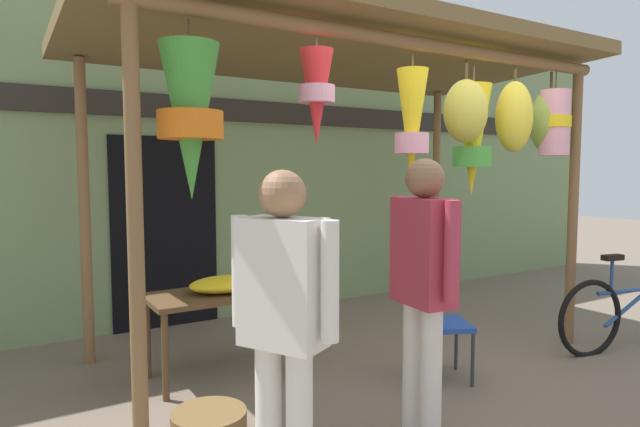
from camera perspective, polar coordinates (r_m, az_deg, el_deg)
The scene contains 10 objects.
ground_plane at distance 4.63m, azimuth 10.86°, elevation -16.44°, with size 30.00×30.00×0.00m, color #756656.
shop_facade at distance 6.47m, azimuth -4.75°, elevation 6.45°, with size 11.43×0.29×3.72m.
market_stall_canopy at distance 4.69m, azimuth 4.77°, elevation 14.23°, with size 4.50×2.33×2.82m.
display_table at distance 4.45m, azimuth -10.50°, elevation -9.19°, with size 1.13×0.60×0.68m.
flower_heap_on_table at distance 4.42m, azimuth -9.82°, elevation -7.31°, with size 0.58×0.40×0.12m.
folding_chair at distance 4.42m, azimuth 11.86°, elevation -10.61°, with size 0.53×0.53×0.84m.
wicker_basket_by_table at distance 3.59m, azimuth -11.61°, elevation -21.22°, with size 0.46×0.46×0.20m, color brown.
parked_bicycle at distance 5.84m, azimuth 30.12°, elevation -8.94°, with size 1.72×0.51×0.92m.
vendor_in_orange at distance 3.33m, azimuth 10.83°, elevation -6.43°, with size 0.26×0.59×1.73m.
customer_foreground at distance 2.62m, azimuth -3.92°, elevation -10.38°, with size 0.38×0.53×1.66m.
Camera 1 is at (-2.93, -3.17, 1.67)m, focal length 30.36 mm.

